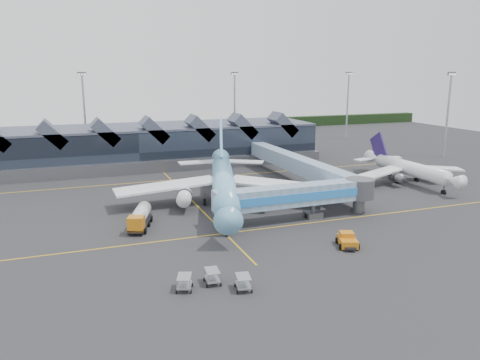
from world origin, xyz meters
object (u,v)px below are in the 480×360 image
object	(u,v)px
regional_jet	(408,168)
pushback_tug	(347,240)
fuel_truck	(140,216)
main_airliner	(223,181)
jet_bridge	(307,195)

from	to	relation	value
regional_jet	pushback_tug	bearing A→B (deg)	-139.19
fuel_truck	regional_jet	bearing A→B (deg)	28.78
fuel_truck	pushback_tug	size ratio (longest dim) A/B	2.00
main_airliner	regional_jet	distance (m)	41.14
regional_jet	pushback_tug	world-z (taller)	regional_jet
fuel_truck	pushback_tug	bearing A→B (deg)	-16.81
regional_jet	jet_bridge	world-z (taller)	regional_jet
main_airliner	pushback_tug	size ratio (longest dim) A/B	9.62
main_airliner	fuel_truck	xyz separation A→B (m)	(-15.30, -7.38, -2.42)
regional_jet	jet_bridge	bearing A→B (deg)	-154.43
pushback_tug	jet_bridge	bearing A→B (deg)	107.54
jet_bridge	main_airliner	bearing A→B (deg)	127.74
jet_bridge	fuel_truck	size ratio (longest dim) A/B	3.05
regional_jet	fuel_truck	size ratio (longest dim) A/B	3.16
fuel_truck	pushback_tug	xyz separation A→B (m)	(24.27, -17.28, -0.87)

